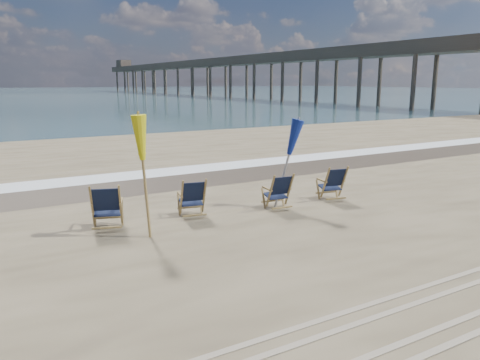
{
  "coord_description": "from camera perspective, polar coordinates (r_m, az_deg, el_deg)",
  "views": [
    {
      "loc": [
        -5.02,
        -6.43,
        3.01
      ],
      "look_at": [
        0.0,
        2.2,
        0.9
      ],
      "focal_mm": 35.0,
      "sensor_mm": 36.0,
      "label": 1
    }
  ],
  "objects": [
    {
      "name": "beach_chair_3",
      "position": [
        12.26,
        12.5,
        -0.32
      ],
      "size": [
        0.72,
        0.78,
        0.93
      ],
      "primitive_type": null,
      "rotation": [
        0.0,
        0.0,
        2.94
      ],
      "color": "black",
      "rests_on": "ground"
    },
    {
      "name": "tire_tracks",
      "position": [
        6.89,
        22.2,
        -14.88
      ],
      "size": [
        80.0,
        1.3,
        0.01
      ],
      "primitive_type": null,
      "color": "gray",
      "rests_on": "ground"
    },
    {
      "name": "beach_chair_1",
      "position": [
        10.54,
        -4.37,
        -2.11
      ],
      "size": [
        0.71,
        0.77,
        0.92
      ],
      "primitive_type": null,
      "rotation": [
        0.0,
        0.0,
        2.94
      ],
      "color": "black",
      "rests_on": "ground"
    },
    {
      "name": "beach_chair_0",
      "position": [
        9.89,
        -14.36,
        -3.16
      ],
      "size": [
        0.84,
        0.89,
        1.0
      ],
      "primitive_type": null,
      "rotation": [
        0.0,
        0.0,
        2.8
      ],
      "color": "black",
      "rests_on": "ground"
    },
    {
      "name": "umbrella_blue",
      "position": [
        11.23,
        5.64,
        4.85
      ],
      "size": [
        0.3,
        0.3,
        2.16
      ],
      "color": "#A5A5AD",
      "rests_on": "ground"
    },
    {
      "name": "wet_sand_strip",
      "position": [
        14.47,
        -9.2,
        -0.22
      ],
      "size": [
        200.0,
        2.6,
        0.0
      ],
      "primitive_type": "cube",
      "color": "#42362A",
      "rests_on": "ground"
    },
    {
      "name": "fishing_pier",
      "position": [
        91.23,
        -2.11,
        12.96
      ],
      "size": [
        4.4,
        140.0,
        9.3
      ],
      "primitive_type": null,
      "color": "#50443A",
      "rests_on": "ground"
    },
    {
      "name": "surf_foam",
      "position": [
        15.85,
        -11.16,
        0.77
      ],
      "size": [
        200.0,
        1.4,
        0.01
      ],
      "primitive_type": "cube",
      "color": "silver",
      "rests_on": "ground"
    },
    {
      "name": "beach_chair_2",
      "position": [
        11.21,
        6.06,
        -1.31
      ],
      "size": [
        0.65,
        0.72,
        0.91
      ],
      "primitive_type": null,
      "rotation": [
        0.0,
        0.0,
        3.03
      ],
      "color": "black",
      "rests_on": "ground"
    },
    {
      "name": "umbrella_yellow",
      "position": [
        9.04,
        -11.71,
        4.26
      ],
      "size": [
        0.3,
        0.3,
        2.38
      ],
      "color": "olive",
      "rests_on": "ground"
    }
  ]
}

